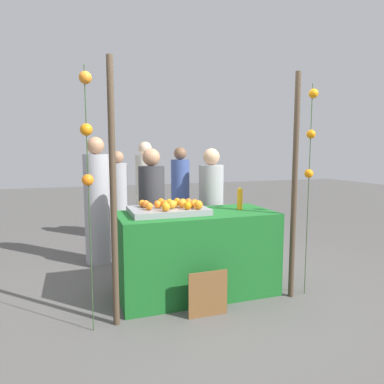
# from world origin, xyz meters

# --- Properties ---
(ground_plane) EXTENTS (24.00, 24.00, 0.00)m
(ground_plane) POSITION_xyz_m (0.00, 0.00, 0.00)
(ground_plane) COLOR #565451
(stall_counter) EXTENTS (1.65, 0.76, 0.88)m
(stall_counter) POSITION_xyz_m (0.00, 0.00, 0.44)
(stall_counter) COLOR #196023
(stall_counter) RESTS_ON ground_plane
(orange_tray) EXTENTS (0.79, 0.54, 0.06)m
(orange_tray) POSITION_xyz_m (-0.30, 0.04, 0.91)
(orange_tray) COLOR gray
(orange_tray) RESTS_ON stall_counter
(orange_0) EXTENTS (0.09, 0.09, 0.09)m
(orange_0) POSITION_xyz_m (-0.04, -0.15, 0.98)
(orange_0) COLOR orange
(orange_0) RESTS_ON orange_tray
(orange_1) EXTENTS (0.07, 0.07, 0.07)m
(orange_1) POSITION_xyz_m (-0.33, 0.23, 0.97)
(orange_1) COLOR orange
(orange_1) RESTS_ON orange_tray
(orange_2) EXTENTS (0.08, 0.08, 0.08)m
(orange_2) POSITION_xyz_m (-0.41, 0.05, 0.98)
(orange_2) COLOR orange
(orange_2) RESTS_ON orange_tray
(orange_3) EXTENTS (0.07, 0.07, 0.07)m
(orange_3) POSITION_xyz_m (-0.23, 0.03, 0.97)
(orange_3) COLOR orange
(orange_3) RESTS_ON orange_tray
(orange_4) EXTENTS (0.07, 0.07, 0.07)m
(orange_4) POSITION_xyz_m (-0.25, 0.16, 0.97)
(orange_4) COLOR orange
(orange_4) RESTS_ON orange_tray
(orange_5) EXTENTS (0.07, 0.07, 0.07)m
(orange_5) POSITION_xyz_m (-0.54, 0.18, 0.97)
(orange_5) COLOR orange
(orange_5) RESTS_ON orange_tray
(orange_6) EXTENTS (0.07, 0.07, 0.07)m
(orange_6) POSITION_xyz_m (-0.11, 0.14, 0.97)
(orange_6) COLOR orange
(orange_6) RESTS_ON orange_tray
(orange_7) EXTENTS (0.07, 0.07, 0.07)m
(orange_7) POSITION_xyz_m (-0.01, 0.05, 0.97)
(orange_7) COLOR orange
(orange_7) RESTS_ON orange_tray
(orange_8) EXTENTS (0.08, 0.08, 0.08)m
(orange_8) POSITION_xyz_m (-0.14, -0.13, 0.98)
(orange_8) COLOR orange
(orange_8) RESTS_ON orange_tray
(orange_9) EXTENTS (0.08, 0.08, 0.08)m
(orange_9) POSITION_xyz_m (-0.34, 0.02, 0.98)
(orange_9) COLOR orange
(orange_9) RESTS_ON orange_tray
(orange_10) EXTENTS (0.09, 0.09, 0.09)m
(orange_10) POSITION_xyz_m (-0.38, -0.15, 0.98)
(orange_10) COLOR orange
(orange_10) RESTS_ON orange_tray
(orange_11) EXTENTS (0.07, 0.07, 0.07)m
(orange_11) POSITION_xyz_m (-0.05, 0.14, 0.97)
(orange_11) COLOR orange
(orange_11) RESTS_ON orange_tray
(orange_12) EXTENTS (0.08, 0.08, 0.08)m
(orange_12) POSITION_xyz_m (-0.52, -0.04, 0.98)
(orange_12) COLOR orange
(orange_12) RESTS_ON orange_tray
(orange_13) EXTENTS (0.07, 0.07, 0.07)m
(orange_13) POSITION_xyz_m (-0.15, 0.20, 0.97)
(orange_13) COLOR orange
(orange_13) RESTS_ON orange_tray
(orange_14) EXTENTS (0.08, 0.08, 0.08)m
(orange_14) POSITION_xyz_m (-0.52, 0.11, 0.98)
(orange_14) COLOR orange
(orange_14) RESTS_ON orange_tray
(orange_15) EXTENTS (0.09, 0.09, 0.09)m
(orange_15) POSITION_xyz_m (-0.16, 0.00, 0.98)
(orange_15) COLOR orange
(orange_15) RESTS_ON orange_tray
(orange_16) EXTENTS (0.07, 0.07, 0.07)m
(orange_16) POSITION_xyz_m (-0.05, -0.04, 0.97)
(orange_16) COLOR orange
(orange_16) RESTS_ON orange_tray
(orange_17) EXTENTS (0.09, 0.09, 0.09)m
(orange_17) POSITION_xyz_m (-0.28, -0.03, 0.98)
(orange_17) COLOR orange
(orange_17) RESTS_ON orange_tray
(juice_bottle) EXTENTS (0.06, 0.06, 0.24)m
(juice_bottle) POSITION_xyz_m (0.51, 0.02, 0.99)
(juice_bottle) COLOR orange
(juice_bottle) RESTS_ON stall_counter
(chalkboard_sign) EXTENTS (0.38, 0.03, 0.44)m
(chalkboard_sign) POSITION_xyz_m (-0.09, -0.54, 0.21)
(chalkboard_sign) COLOR brown
(chalkboard_sign) RESTS_ON ground_plane
(vendor_left) EXTENTS (0.31, 0.31, 1.55)m
(vendor_left) POSITION_xyz_m (-0.33, 0.67, 0.72)
(vendor_left) COLOR #333338
(vendor_left) RESTS_ON ground_plane
(vendor_right) EXTENTS (0.31, 0.31, 1.55)m
(vendor_right) POSITION_xyz_m (0.43, 0.66, 0.72)
(vendor_right) COLOR #99999E
(vendor_right) RESTS_ON ground_plane
(crowd_person_0) EXTENTS (0.32, 0.32, 1.59)m
(crowd_person_0) POSITION_xyz_m (0.53, 2.29, 0.74)
(crowd_person_0) COLOR #384C8C
(crowd_person_0) RESTS_ON ground_plane
(crowd_person_1) EXTENTS (0.30, 0.30, 1.52)m
(crowd_person_1) POSITION_xyz_m (-0.49, 2.59, 0.71)
(crowd_person_1) COLOR #99999E
(crowd_person_1) RESTS_ON ground_plane
(crowd_person_2) EXTENTS (0.30, 0.30, 1.49)m
(crowd_person_2) POSITION_xyz_m (0.92, 1.85, 0.69)
(crowd_person_2) COLOR tan
(crowd_person_2) RESTS_ON ground_plane
(crowd_person_3) EXTENTS (0.34, 0.34, 1.71)m
(crowd_person_3) POSITION_xyz_m (-0.92, 1.40, 0.79)
(crowd_person_3) COLOR #99999E
(crowd_person_3) RESTS_ON ground_plane
(crowd_person_4) EXTENTS (0.34, 0.34, 1.68)m
(crowd_person_4) POSITION_xyz_m (-0.04, 2.46, 0.78)
(crowd_person_4) COLOR beige
(crowd_person_4) RESTS_ON ground_plane
(canopy_post_left) EXTENTS (0.06, 0.06, 2.30)m
(canopy_post_left) POSITION_xyz_m (-0.90, -0.42, 1.15)
(canopy_post_left) COLOR #473828
(canopy_post_left) RESTS_ON ground_plane
(canopy_post_right) EXTENTS (0.06, 0.06, 2.30)m
(canopy_post_right) POSITION_xyz_m (0.90, -0.42, 1.15)
(canopy_post_right) COLOR #473828
(canopy_post_right) RESTS_ON ground_plane
(garland_strand_left) EXTENTS (0.11, 0.11, 2.19)m
(garland_strand_left) POSITION_xyz_m (-1.10, -0.47, 1.69)
(garland_strand_left) COLOR #2D4C23
(garland_strand_left) RESTS_ON ground_plane
(garland_strand_right) EXTENTS (0.10, 0.11, 2.19)m
(garland_strand_right) POSITION_xyz_m (1.09, -0.41, 1.68)
(garland_strand_right) COLOR #2D4C23
(garland_strand_right) RESTS_ON ground_plane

